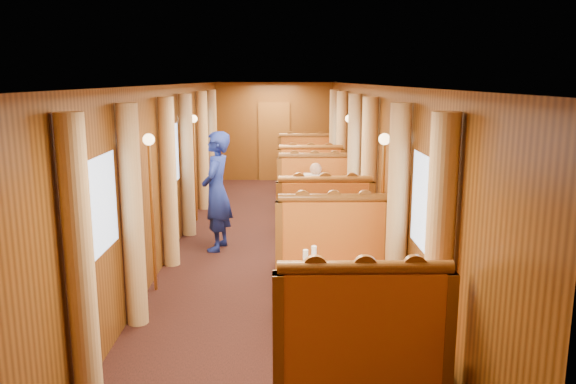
{
  "coord_description": "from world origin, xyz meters",
  "views": [
    {
      "loc": [
        0.16,
        -8.4,
        2.59
      ],
      "look_at": [
        0.26,
        -0.81,
        1.05
      ],
      "focal_mm": 35.0,
      "sensor_mm": 36.0,
      "label": 1
    }
  ],
  "objects_px": {
    "tea_tray": "(330,282)",
    "banquette_mid_fwd": "(324,240)",
    "table_far": "(308,183)",
    "teapot_back": "(334,273)",
    "banquette_mid_aft": "(315,207)",
    "banquette_far_aft": "(306,173)",
    "table_near": "(344,319)",
    "teapot_left": "(328,278)",
    "fruit_plate": "(379,283)",
    "teapot_right": "(346,281)",
    "rose_vase_far": "(306,158)",
    "steward": "(217,191)",
    "banquette_near_aft": "(334,277)",
    "banquette_far_fwd": "(310,190)",
    "banquette_near_fwd": "(359,370)",
    "table_mid": "(319,224)",
    "rose_vase_mid": "(318,189)",
    "passenger": "(316,191)"
  },
  "relations": [
    {
      "from": "table_mid",
      "to": "teapot_right",
      "type": "bearing_deg",
      "value": -90.09
    },
    {
      "from": "banquette_far_aft",
      "to": "fruit_plate",
      "type": "relative_size",
      "value": 5.63
    },
    {
      "from": "table_far",
      "to": "banquette_far_aft",
      "type": "xyz_separation_m",
      "value": [
        0.0,
        1.01,
        0.05
      ]
    },
    {
      "from": "banquette_mid_fwd",
      "to": "tea_tray",
      "type": "height_order",
      "value": "banquette_mid_fwd"
    },
    {
      "from": "table_near",
      "to": "table_far",
      "type": "relative_size",
      "value": 1.0
    },
    {
      "from": "banquette_far_aft",
      "to": "teapot_back",
      "type": "distance_m",
      "value": 7.96
    },
    {
      "from": "fruit_plate",
      "to": "rose_vase_far",
      "type": "bearing_deg",
      "value": 92.64
    },
    {
      "from": "banquette_mid_aft",
      "to": "tea_tray",
      "type": "bearing_deg",
      "value": -91.73
    },
    {
      "from": "tea_tray",
      "to": "table_near",
      "type": "bearing_deg",
      "value": 13.07
    },
    {
      "from": "tea_tray",
      "to": "passenger",
      "type": "distance_m",
      "value": 4.34
    },
    {
      "from": "banquette_mid_aft",
      "to": "tea_tray",
      "type": "relative_size",
      "value": 3.94
    },
    {
      "from": "banquette_mid_aft",
      "to": "teapot_right",
      "type": "height_order",
      "value": "banquette_mid_aft"
    },
    {
      "from": "tea_tray",
      "to": "banquette_mid_fwd",
      "type": "bearing_deg",
      "value": 86.88
    },
    {
      "from": "banquette_far_fwd",
      "to": "rose_vase_far",
      "type": "height_order",
      "value": "banquette_far_fwd"
    },
    {
      "from": "banquette_mid_aft",
      "to": "rose_vase_far",
      "type": "distance_m",
      "value": 2.54
    },
    {
      "from": "table_far",
      "to": "rose_vase_mid",
      "type": "relative_size",
      "value": 2.92
    },
    {
      "from": "table_mid",
      "to": "banquette_far_aft",
      "type": "relative_size",
      "value": 0.78
    },
    {
      "from": "table_near",
      "to": "tea_tray",
      "type": "relative_size",
      "value": 3.09
    },
    {
      "from": "table_mid",
      "to": "fruit_plate",
      "type": "xyz_separation_m",
      "value": [
        0.3,
        -3.6,
        0.39
      ]
    },
    {
      "from": "banquette_far_fwd",
      "to": "teapot_left",
      "type": "distance_m",
      "value": 6.1
    },
    {
      "from": "teapot_back",
      "to": "steward",
      "type": "distance_m",
      "value": 3.69
    },
    {
      "from": "banquette_near_fwd",
      "to": "fruit_plate",
      "type": "relative_size",
      "value": 5.63
    },
    {
      "from": "banquette_near_fwd",
      "to": "banquette_mid_aft",
      "type": "height_order",
      "value": "same"
    },
    {
      "from": "rose_vase_mid",
      "to": "steward",
      "type": "relative_size",
      "value": 0.2
    },
    {
      "from": "table_far",
      "to": "teapot_back",
      "type": "xyz_separation_m",
      "value": [
        -0.09,
        -6.94,
        0.44
      ]
    },
    {
      "from": "banquette_far_fwd",
      "to": "banquette_far_aft",
      "type": "bearing_deg",
      "value": 90.0
    },
    {
      "from": "banquette_near_aft",
      "to": "banquette_far_aft",
      "type": "distance_m",
      "value": 7.0
    },
    {
      "from": "teapot_left",
      "to": "banquette_mid_fwd",
      "type": "bearing_deg",
      "value": 110.44
    },
    {
      "from": "banquette_near_aft",
      "to": "banquette_mid_fwd",
      "type": "xyz_separation_m",
      "value": [
        0.0,
        1.47,
        0.0
      ]
    },
    {
      "from": "banquette_mid_fwd",
      "to": "table_far",
      "type": "xyz_separation_m",
      "value": [
        0.0,
        4.51,
        -0.05
      ]
    },
    {
      "from": "banquette_far_aft",
      "to": "tea_tray",
      "type": "height_order",
      "value": "banquette_far_aft"
    },
    {
      "from": "banquette_mid_fwd",
      "to": "banquette_mid_aft",
      "type": "bearing_deg",
      "value": 90.0
    },
    {
      "from": "teapot_left",
      "to": "banquette_mid_aft",
      "type": "bearing_deg",
      "value": 112.03
    },
    {
      "from": "banquette_mid_aft",
      "to": "banquette_far_aft",
      "type": "relative_size",
      "value": 1.0
    },
    {
      "from": "teapot_right",
      "to": "banquette_mid_fwd",
      "type": "bearing_deg",
      "value": 66.14
    },
    {
      "from": "banquette_near_aft",
      "to": "rose_vase_mid",
      "type": "bearing_deg",
      "value": 90.45
    },
    {
      "from": "banquette_mid_fwd",
      "to": "teapot_left",
      "type": "relative_size",
      "value": 8.13
    },
    {
      "from": "teapot_right",
      "to": "teapot_back",
      "type": "height_order",
      "value": "teapot_back"
    },
    {
      "from": "table_near",
      "to": "table_mid",
      "type": "height_order",
      "value": "same"
    },
    {
      "from": "banquette_near_fwd",
      "to": "banquette_mid_aft",
      "type": "relative_size",
      "value": 1.0
    },
    {
      "from": "fruit_plate",
      "to": "steward",
      "type": "distance_m",
      "value": 4.0
    },
    {
      "from": "tea_tray",
      "to": "teapot_right",
      "type": "bearing_deg",
      "value": -38.59
    },
    {
      "from": "fruit_plate",
      "to": "rose_vase_far",
      "type": "distance_m",
      "value": 7.12
    },
    {
      "from": "banquette_mid_fwd",
      "to": "steward",
      "type": "relative_size",
      "value": 0.74
    },
    {
      "from": "banquette_mid_fwd",
      "to": "teapot_right",
      "type": "relative_size",
      "value": 9.16
    },
    {
      "from": "banquette_far_fwd",
      "to": "banquette_mid_fwd",
      "type": "bearing_deg",
      "value": -90.0
    },
    {
      "from": "teapot_left",
      "to": "fruit_plate",
      "type": "bearing_deg",
      "value": 23.5
    },
    {
      "from": "teapot_right",
      "to": "banquette_mid_aft",
      "type": "bearing_deg",
      "value": 66.19
    },
    {
      "from": "table_near",
      "to": "banquette_near_aft",
      "type": "xyz_separation_m",
      "value": [
        0.0,
        1.01,
        0.05
      ]
    },
    {
      "from": "banquette_near_aft",
      "to": "rose_vase_far",
      "type": "height_order",
      "value": "banquette_near_aft"
    }
  ]
}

